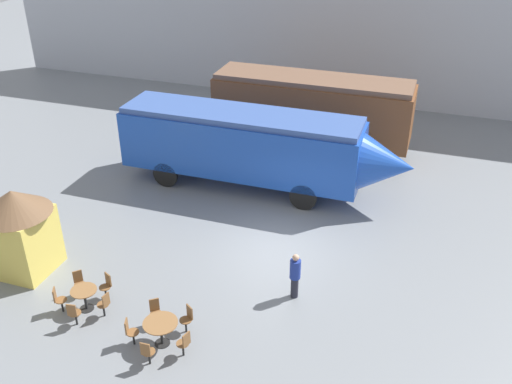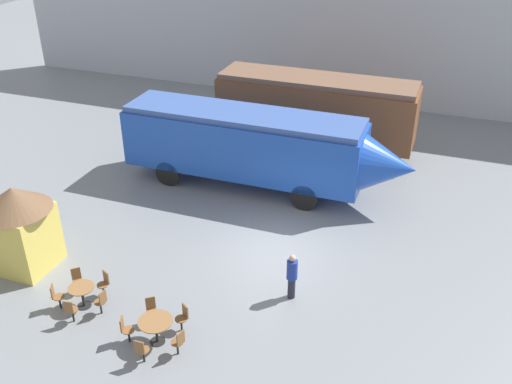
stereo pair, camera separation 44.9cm
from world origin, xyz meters
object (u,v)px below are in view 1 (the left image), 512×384
(passenger_coach_wooden, at_px, (312,107))
(visitor_person, at_px, (295,274))
(ticket_kiosk, at_px, (19,227))
(cafe_chair_0, at_px, (79,282))
(cafe_table_mid, at_px, (161,326))
(streamlined_locomotive, at_px, (260,145))
(cafe_table_near, at_px, (84,295))

(passenger_coach_wooden, height_order, visitor_person, passenger_coach_wooden)
(visitor_person, bearing_deg, ticket_kiosk, -170.63)
(cafe_chair_0, bearing_deg, cafe_table_mid, 25.88)
(streamlined_locomotive, height_order, cafe_chair_0, streamlined_locomotive)
(cafe_chair_0, height_order, visitor_person, visitor_person)
(cafe_table_mid, height_order, ticket_kiosk, ticket_kiosk)
(passenger_coach_wooden, bearing_deg, visitor_person, -78.67)
(cafe_chair_0, bearing_deg, visitor_person, 62.02)
(visitor_person, height_order, ticket_kiosk, ticket_kiosk)
(streamlined_locomotive, xyz_separation_m, visitor_person, (3.29, -6.43, -1.11))
(passenger_coach_wooden, height_order, cafe_table_mid, passenger_coach_wooden)
(cafe_table_near, xyz_separation_m, cafe_table_mid, (2.87, -0.59, 0.08))
(cafe_chair_0, bearing_deg, passenger_coach_wooden, 115.94)
(passenger_coach_wooden, xyz_separation_m, cafe_table_mid, (-0.82, -14.06, -1.54))
(cafe_chair_0, distance_m, ticket_kiosk, 2.79)
(cafe_table_mid, bearing_deg, ticket_kiosk, 163.58)
(passenger_coach_wooden, height_order, cafe_table_near, passenger_coach_wooden)
(cafe_table_mid, height_order, cafe_chair_0, cafe_chair_0)
(streamlined_locomotive, bearing_deg, cafe_table_near, -105.94)
(passenger_coach_wooden, xyz_separation_m, cafe_table_near, (-3.69, -13.46, -1.62))
(streamlined_locomotive, xyz_separation_m, cafe_table_near, (-2.58, -9.04, -1.42))
(passenger_coach_wooden, bearing_deg, cafe_table_mid, -93.35)
(cafe_table_near, bearing_deg, cafe_table_mid, -11.65)
(passenger_coach_wooden, bearing_deg, cafe_table_near, -105.33)
(streamlined_locomotive, xyz_separation_m, ticket_kiosk, (-5.60, -7.90, -0.30))
(streamlined_locomotive, height_order, ticket_kiosk, streamlined_locomotive)
(passenger_coach_wooden, relative_size, visitor_person, 5.74)
(cafe_table_near, relative_size, ticket_kiosk, 0.26)
(cafe_table_near, height_order, cafe_chair_0, cafe_chair_0)
(cafe_table_near, relative_size, visitor_person, 0.50)
(cafe_table_mid, bearing_deg, cafe_table_near, 168.35)
(passenger_coach_wooden, xyz_separation_m, ticket_kiosk, (-6.71, -12.32, -0.50))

